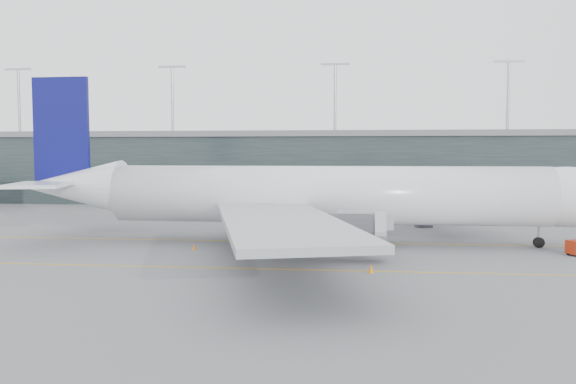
# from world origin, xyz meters

# --- Properties ---
(ground) EXTENTS (320.00, 320.00, 0.00)m
(ground) POSITION_xyz_m (0.00, 0.00, 0.00)
(ground) COLOR #545458
(ground) RESTS_ON ground
(taxiline_a) EXTENTS (160.00, 0.25, 0.02)m
(taxiline_a) POSITION_xyz_m (0.00, -4.00, 0.01)
(taxiline_a) COLOR #C89012
(taxiline_a) RESTS_ON ground
(taxiline_b) EXTENTS (160.00, 0.25, 0.02)m
(taxiline_b) POSITION_xyz_m (0.00, -20.00, 0.01)
(taxiline_b) COLOR #C89012
(taxiline_b) RESTS_ON ground
(taxiline_lead_main) EXTENTS (0.25, 60.00, 0.02)m
(taxiline_lead_main) POSITION_xyz_m (5.00, 20.00, 0.01)
(taxiline_lead_main) COLOR #C89012
(taxiline_lead_main) RESTS_ON ground
(terminal) EXTENTS (240.00, 36.00, 29.00)m
(terminal) POSITION_xyz_m (-0.00, 58.00, 7.62)
(terminal) COLOR black
(terminal) RESTS_ON ground
(main_aircraft) EXTENTS (71.25, 67.14, 20.03)m
(main_aircraft) POSITION_xyz_m (4.56, -4.84, 5.62)
(main_aircraft) COLOR silver
(main_aircraft) RESTS_ON ground
(jet_bridge) EXTENTS (13.49, 45.97, 7.07)m
(jet_bridge) POSITION_xyz_m (16.68, 25.61, 5.30)
(jet_bridge) COLOR #26262A
(jet_bridge) RESTS_ON ground
(uld_a) EXTENTS (2.22, 2.04, 1.63)m
(uld_a) POSITION_xyz_m (-6.00, 9.42, 0.86)
(uld_a) COLOR #39393F
(uld_a) RESTS_ON ground
(uld_b) EXTENTS (2.10, 1.87, 1.61)m
(uld_b) POSITION_xyz_m (-2.90, 12.47, 0.84)
(uld_b) COLOR #39393F
(uld_b) RESTS_ON ground
(uld_c) EXTENTS (1.86, 1.52, 1.65)m
(uld_c) POSITION_xyz_m (0.05, 10.77, 0.86)
(uld_c) COLOR #39393F
(uld_c) RESTS_ON ground
(cone_wing_stbd) EXTENTS (0.50, 0.50, 0.80)m
(cone_wing_stbd) POSITION_xyz_m (9.63, -20.73, 0.40)
(cone_wing_stbd) COLOR orange
(cone_wing_stbd) RESTS_ON ground
(cone_wing_port) EXTENTS (0.47, 0.47, 0.75)m
(cone_wing_port) POSITION_xyz_m (9.47, 11.07, 0.38)
(cone_wing_port) COLOR #EC4A0D
(cone_wing_port) RESTS_ON ground
(cone_tail) EXTENTS (0.45, 0.45, 0.71)m
(cone_tail) POSITION_xyz_m (-9.34, -10.58, 0.35)
(cone_tail) COLOR orange
(cone_tail) RESTS_ON ground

